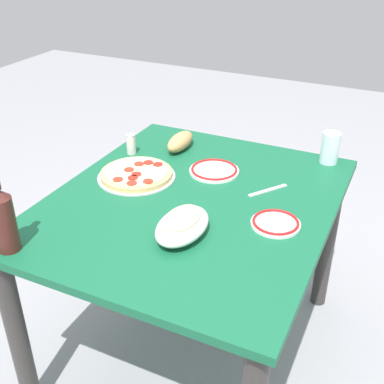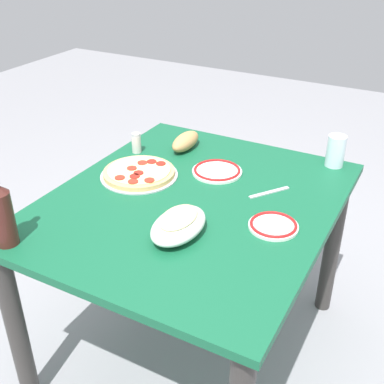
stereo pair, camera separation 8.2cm
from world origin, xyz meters
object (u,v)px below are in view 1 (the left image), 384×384
at_px(wine_bottle, 3,218).
at_px(spice_shaker, 131,144).
at_px(baked_pasta_dish, 182,224).
at_px(water_glass, 330,148).
at_px(bread_loaf, 180,142).
at_px(side_plate_far, 276,223).
at_px(dining_table, 192,227).
at_px(pepperoni_pizza, 136,174).
at_px(side_plate_near, 214,170).

distance_m(wine_bottle, spice_shaker, 0.76).
bearing_deg(baked_pasta_dish, water_glass, 156.97).
xyz_separation_m(wine_bottle, bread_loaf, (-0.88, 0.15, -0.08)).
height_order(water_glass, bread_loaf, water_glass).
bearing_deg(side_plate_far, water_glass, 174.02).
xyz_separation_m(wine_bottle, water_glass, (-1.03, 0.76, -0.05)).
height_order(dining_table, wine_bottle, wine_bottle).
xyz_separation_m(bread_loaf, spice_shaker, (0.13, -0.17, 0.01)).
relative_size(water_glass, spice_shaker, 1.49).
relative_size(pepperoni_pizza, spice_shaker, 3.49).
distance_m(wine_bottle, side_plate_far, 0.85).
height_order(baked_pasta_dish, spice_shaker, spice_shaker).
relative_size(dining_table, wine_bottle, 4.13).
bearing_deg(wine_bottle, dining_table, 143.60).
height_order(baked_pasta_dish, wine_bottle, wine_bottle).
bearing_deg(baked_pasta_dish, side_plate_far, 125.61).
xyz_separation_m(dining_table, spice_shaker, (-0.24, -0.40, 0.17)).
bearing_deg(bread_loaf, water_glass, 103.47).
xyz_separation_m(pepperoni_pizza, side_plate_near, (-0.17, 0.26, -0.01)).
xyz_separation_m(pepperoni_pizza, side_plate_far, (0.09, 0.59, -0.01)).
xyz_separation_m(pepperoni_pizza, bread_loaf, (-0.31, 0.04, 0.02)).
relative_size(dining_table, bread_loaf, 6.17).
xyz_separation_m(side_plate_near, spice_shaker, (-0.01, -0.39, 0.03)).
bearing_deg(wine_bottle, bread_loaf, 170.63).
height_order(pepperoni_pizza, water_glass, water_glass).
xyz_separation_m(pepperoni_pizza, baked_pasta_dish, (0.28, 0.34, 0.03)).
relative_size(water_glass, side_plate_far, 0.79).
bearing_deg(spice_shaker, wine_bottle, 1.81).
relative_size(wine_bottle, side_plate_far, 1.70).
distance_m(wine_bottle, side_plate_near, 0.83).
xyz_separation_m(pepperoni_pizza, water_glass, (-0.46, 0.65, 0.05)).
distance_m(baked_pasta_dish, bread_loaf, 0.66).
relative_size(baked_pasta_dish, wine_bottle, 0.86).
bearing_deg(water_glass, wine_bottle, -36.38).
bearing_deg(side_plate_near, bread_loaf, -122.31).
bearing_deg(dining_table, side_plate_far, 83.78).
bearing_deg(side_plate_far, dining_table, -96.22).
bearing_deg(water_glass, bread_loaf, -76.53).
relative_size(wine_bottle, water_glass, 2.16).
bearing_deg(spice_shaker, baked_pasta_dish, 45.70).
xyz_separation_m(side_plate_near, bread_loaf, (-0.14, -0.22, 0.03)).
height_order(wine_bottle, spice_shaker, wine_bottle).
xyz_separation_m(water_glass, bread_loaf, (0.15, -0.61, -0.03)).
relative_size(dining_table, side_plate_far, 7.02).
xyz_separation_m(pepperoni_pizza, wine_bottle, (0.57, -0.11, 0.10)).
distance_m(wine_bottle, water_glass, 1.28).
xyz_separation_m(wine_bottle, side_plate_far, (-0.48, 0.70, -0.10)).
relative_size(pepperoni_pizza, wine_bottle, 1.08).
distance_m(pepperoni_pizza, side_plate_near, 0.31).
distance_m(baked_pasta_dish, wine_bottle, 0.54).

